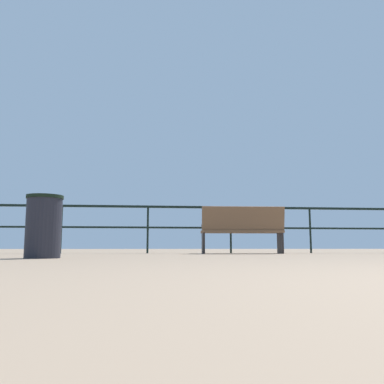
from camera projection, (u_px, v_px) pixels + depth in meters
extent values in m
cube|color=black|center=(230.00, 208.00, 9.06)|extent=(25.64, 0.05, 0.05)
cube|color=black|center=(231.00, 228.00, 9.00)|extent=(25.64, 0.04, 0.04)
cylinder|color=black|center=(61.00, 229.00, 8.62)|extent=(0.04, 0.04, 1.01)
cylinder|color=black|center=(148.00, 230.00, 8.81)|extent=(0.04, 0.04, 1.01)
cylinder|color=black|center=(231.00, 230.00, 8.99)|extent=(0.04, 0.04, 1.01)
cylinder|color=black|center=(310.00, 231.00, 9.18)|extent=(0.04, 0.04, 1.01)
cube|color=brown|center=(242.00, 232.00, 8.39)|extent=(1.70, 0.52, 0.05)
cube|color=brown|center=(243.00, 219.00, 8.23)|extent=(1.69, 0.23, 0.51)
cube|color=#282220|center=(280.00, 243.00, 8.40)|extent=(0.06, 0.39, 0.45)
cube|color=#282220|center=(278.00, 226.00, 8.61)|extent=(0.05, 0.30, 0.04)
cube|color=#282220|center=(203.00, 243.00, 8.32)|extent=(0.06, 0.39, 0.45)
cube|color=#282220|center=(203.00, 225.00, 8.53)|extent=(0.05, 0.30, 0.04)
cylinder|color=black|center=(44.00, 228.00, 4.86)|extent=(0.42, 0.42, 0.71)
cylinder|color=black|center=(45.00, 197.00, 4.92)|extent=(0.44, 0.44, 0.04)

